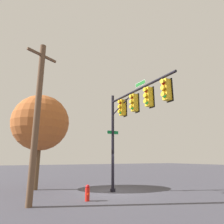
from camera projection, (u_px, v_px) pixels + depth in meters
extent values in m
plane|color=#403F49|center=(113.00, 192.00, 13.23)|extent=(120.00, 120.00, 0.00)
cylinder|color=black|center=(113.00, 141.00, 14.02)|extent=(0.20, 0.20, 6.84)
cylinder|color=black|center=(113.00, 190.00, 13.25)|extent=(0.36, 0.36, 0.20)
cylinder|color=black|center=(137.00, 90.00, 12.07)|extent=(6.19, 0.45, 0.14)
cylinder|color=black|center=(123.00, 104.00, 13.40)|extent=(2.82, 0.22, 1.08)
cube|color=yellow|center=(123.00, 108.00, 13.36)|extent=(0.32, 0.36, 1.10)
cube|color=black|center=(125.00, 108.00, 13.45)|extent=(0.44, 0.04, 1.22)
sphere|color=maroon|center=(120.00, 103.00, 13.35)|extent=(0.22, 0.22, 0.22)
cylinder|color=yellow|center=(119.00, 102.00, 13.33)|extent=(0.23, 0.14, 0.23)
sphere|color=#855607|center=(120.00, 107.00, 13.27)|extent=(0.22, 0.22, 0.22)
cylinder|color=yellow|center=(119.00, 107.00, 13.25)|extent=(0.23, 0.14, 0.23)
sphere|color=#20FF59|center=(120.00, 112.00, 13.19)|extent=(0.22, 0.22, 0.22)
cylinder|color=yellow|center=(119.00, 111.00, 13.18)|extent=(0.23, 0.14, 0.23)
cube|color=yellow|center=(135.00, 103.00, 12.19)|extent=(0.32, 0.36, 1.10)
cube|color=black|center=(137.00, 103.00, 12.28)|extent=(0.44, 0.04, 1.22)
sphere|color=maroon|center=(132.00, 97.00, 12.18)|extent=(0.22, 0.22, 0.22)
cylinder|color=yellow|center=(131.00, 96.00, 12.17)|extent=(0.23, 0.14, 0.23)
sphere|color=#855607|center=(132.00, 102.00, 12.10)|extent=(0.22, 0.22, 0.22)
cylinder|color=yellow|center=(131.00, 102.00, 12.09)|extent=(0.23, 0.14, 0.23)
sphere|color=#20FF59|center=(132.00, 108.00, 12.03)|extent=(0.22, 0.22, 0.22)
cylinder|color=yellow|center=(131.00, 107.00, 12.01)|extent=(0.23, 0.14, 0.23)
cube|color=yellow|center=(149.00, 97.00, 11.03)|extent=(0.35, 0.38, 1.10)
cube|color=black|center=(152.00, 98.00, 11.13)|extent=(0.44, 0.07, 1.22)
sphere|color=maroon|center=(146.00, 91.00, 11.00)|extent=(0.22, 0.22, 0.22)
cylinder|color=yellow|center=(145.00, 90.00, 10.99)|extent=(0.24, 0.16, 0.23)
sphere|color=#855607|center=(146.00, 96.00, 10.93)|extent=(0.22, 0.22, 0.22)
cylinder|color=yellow|center=(145.00, 95.00, 10.91)|extent=(0.24, 0.16, 0.23)
sphere|color=#20FF59|center=(146.00, 102.00, 10.85)|extent=(0.22, 0.22, 0.22)
cylinder|color=yellow|center=(146.00, 101.00, 10.83)|extent=(0.24, 0.16, 0.23)
cube|color=yellow|center=(167.00, 90.00, 9.86)|extent=(0.35, 0.38, 1.10)
cube|color=black|center=(169.00, 90.00, 9.96)|extent=(0.44, 0.07, 1.22)
sphere|color=maroon|center=(163.00, 83.00, 9.84)|extent=(0.22, 0.22, 0.22)
cylinder|color=yellow|center=(162.00, 81.00, 9.82)|extent=(0.24, 0.16, 0.23)
sphere|color=#855607|center=(164.00, 89.00, 9.76)|extent=(0.22, 0.22, 0.22)
cylinder|color=yellow|center=(163.00, 88.00, 9.74)|extent=(0.24, 0.16, 0.23)
sphere|color=#20FF59|center=(164.00, 95.00, 9.68)|extent=(0.22, 0.22, 0.22)
cylinder|color=yellow|center=(163.00, 94.00, 9.66)|extent=(0.24, 0.16, 0.23)
cube|color=white|center=(140.00, 84.00, 11.88)|extent=(0.94, 0.07, 0.26)
cube|color=#1F722A|center=(140.00, 84.00, 11.88)|extent=(0.90, 0.07, 0.22)
cube|color=white|center=(113.00, 132.00, 14.16)|extent=(0.07, 0.94, 0.26)
cube|color=#0D7937|center=(113.00, 132.00, 14.16)|extent=(0.07, 0.90, 0.22)
cylinder|color=brown|center=(37.00, 119.00, 9.98)|extent=(0.31, 0.31, 8.36)
cube|color=brown|center=(42.00, 56.00, 10.81)|extent=(0.95, 1.65, 0.12)
cylinder|color=red|center=(87.00, 195.00, 10.41)|extent=(0.24, 0.24, 0.65)
sphere|color=red|center=(88.00, 187.00, 10.50)|extent=(0.22, 0.22, 0.22)
cylinder|color=red|center=(88.00, 194.00, 10.29)|extent=(0.12, 0.10, 0.10)
cylinder|color=brown|center=(37.00, 168.00, 14.34)|extent=(0.34, 0.34, 3.09)
sphere|color=#B25D2C|center=(41.00, 123.00, 15.12)|extent=(4.29, 4.29, 4.29)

